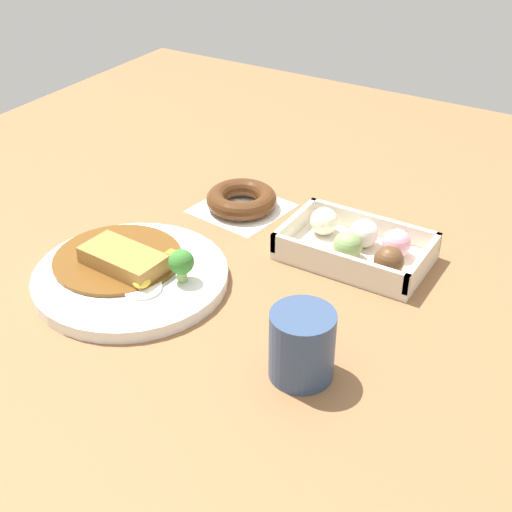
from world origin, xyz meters
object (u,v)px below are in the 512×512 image
(chocolate_ring_donut, at_px, (242,200))
(coffee_mug, at_px, (302,345))
(curry_plate, at_px, (130,273))
(donut_box, at_px, (359,246))

(chocolate_ring_donut, relative_size, coffee_mug, 1.74)
(curry_plate, relative_size, chocolate_ring_donut, 1.79)
(curry_plate, xyz_separation_m, donut_box, (-0.25, -0.22, 0.01))
(curry_plate, xyz_separation_m, coffee_mug, (-0.29, 0.05, 0.03))
(chocolate_ring_donut, xyz_separation_m, coffee_mug, (-0.27, 0.30, 0.03))
(chocolate_ring_donut, distance_m, coffee_mug, 0.41)
(donut_box, bearing_deg, curry_plate, 41.30)
(curry_plate, height_order, coffee_mug, coffee_mug)
(curry_plate, bearing_deg, coffee_mug, 171.23)
(coffee_mug, bearing_deg, chocolate_ring_donut, -48.06)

